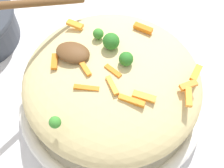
{
  "coord_description": "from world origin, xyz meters",
  "views": [
    {
      "loc": [
        0.09,
        -0.25,
        0.52
      ],
      "look_at": [
        0.0,
        0.0,
        0.09
      ],
      "focal_mm": 47.85,
      "sensor_mm": 36.0,
      "label": 1
    }
  ],
  "objects": [
    {
      "name": "ground_plane",
      "position": [
        0.0,
        0.0,
        0.0
      ],
      "size": [
        2.4,
        2.4,
        0.0
      ],
      "primitive_type": "plane",
      "color": "silver"
    },
    {
      "name": "serving_bowl",
      "position": [
        0.0,
        0.0,
        0.03
      ],
      "size": [
        0.34,
        0.34,
        0.05
      ],
      "color": "white",
      "rests_on": "ground_plane"
    },
    {
      "name": "pasta_mound",
      "position": [
        0.0,
        0.0,
        0.09
      ],
      "size": [
        0.31,
        0.3,
        0.1
      ],
      "primitive_type": "ellipsoid",
      "color": "#DBC689",
      "rests_on": "serving_bowl"
    },
    {
      "name": "carrot_piece_0",
      "position": [
        0.05,
        -0.05,
        0.14
      ],
      "size": [
        0.04,
        0.01,
        0.01
      ],
      "primitive_type": "cube",
      "rotation": [
        0.0,
        0.0,
        6.26
      ],
      "color": "orange",
      "rests_on": "pasta_mound"
    },
    {
      "name": "carrot_piece_1",
      "position": [
        0.13,
        0.03,
        0.14
      ],
      "size": [
        0.02,
        0.03,
        0.01
      ],
      "primitive_type": "cube",
      "rotation": [
        0.0,
        0.0,
        1.41
      ],
      "color": "orange",
      "rests_on": "pasta_mound"
    },
    {
      "name": "carrot_piece_2",
      "position": [
        -0.09,
        -0.02,
        0.14
      ],
      "size": [
        0.02,
        0.03,
        0.01
      ],
      "primitive_type": "cube",
      "rotation": [
        0.0,
        0.0,
        1.95
      ],
      "color": "orange",
      "rests_on": "pasta_mound"
    },
    {
      "name": "carrot_piece_3",
      "position": [
        -0.04,
        -0.02,
        0.14
      ],
      "size": [
        0.04,
        0.03,
        0.01
      ],
      "primitive_type": "cube",
      "rotation": [
        0.0,
        0.0,
        2.43
      ],
      "color": "orange",
      "rests_on": "pasta_mound"
    },
    {
      "name": "carrot_piece_4",
      "position": [
        0.01,
        -0.04,
        0.14
      ],
      "size": [
        0.03,
        0.03,
        0.01
      ],
      "primitive_type": "cube",
      "rotation": [
        0.0,
        0.0,
        5.47
      ],
      "color": "orange",
      "rests_on": "pasta_mound"
    },
    {
      "name": "carrot_piece_5",
      "position": [
        0.06,
        -0.04,
        0.14
      ],
      "size": [
        0.04,
        0.01,
        0.01
      ],
      "primitive_type": "cube",
      "rotation": [
        0.0,
        0.0,
        0.01
      ],
      "color": "orange",
      "rests_on": "pasta_mound"
    },
    {
      "name": "carrot_piece_6",
      "position": [
        0.02,
        0.09,
        0.14
      ],
      "size": [
        0.03,
        0.01,
        0.01
      ],
      "primitive_type": "cube",
      "rotation": [
        0.0,
        0.0,
        6.14
      ],
      "color": "orange",
      "rests_on": "pasta_mound"
    },
    {
      "name": "carrot_piece_7",
      "position": [
        0.12,
        -0.01,
        0.14
      ],
      "size": [
        0.02,
        0.03,
        0.01
      ],
      "primitive_type": "cube",
      "rotation": [
        0.0,
        0.0,
        1.82
      ],
      "color": "orange",
      "rests_on": "pasta_mound"
    },
    {
      "name": "carrot_piece_8",
      "position": [
        0.12,
        0.01,
        0.14
      ],
      "size": [
        0.03,
        0.03,
        0.01
      ],
      "primitive_type": "cube",
      "rotation": [
        0.0,
        0.0,
        3.87
      ],
      "color": "orange",
      "rests_on": "pasta_mound"
    },
    {
      "name": "carrot_piece_9",
      "position": [
        0.01,
        -0.01,
        0.14
      ],
      "size": [
        0.03,
        0.02,
        0.01
      ],
      "primitive_type": "cube",
      "rotation": [
        0.0,
        0.0,
        5.9
      ],
      "color": "orange",
      "rests_on": "pasta_mound"
    },
    {
      "name": "carrot_piece_10",
      "position": [
        -0.02,
        -0.05,
        0.14
      ],
      "size": [
        0.04,
        0.02,
        0.01
      ],
      "primitive_type": "cube",
      "rotation": [
        0.0,
        0.0,
        0.21
      ],
      "color": "orange",
      "rests_on": "pasta_mound"
    },
    {
      "name": "carrot_piece_11",
      "position": [
        -0.09,
        0.06,
        0.14
      ],
      "size": [
        0.03,
        0.01,
        0.01
      ],
      "primitive_type": "cube",
      "rotation": [
        0.0,
        0.0,
        3.01
      ],
      "color": "orange",
      "rests_on": "pasta_mound"
    },
    {
      "name": "broccoli_floret_0",
      "position": [
        -0.04,
        0.05,
        0.15
      ],
      "size": [
        0.02,
        0.02,
        0.02
      ],
      "color": "#377928",
      "rests_on": "pasta_mound"
    },
    {
      "name": "broccoli_floret_1",
      "position": [
        0.02,
        0.01,
        0.15
      ],
      "size": [
        0.02,
        0.02,
        0.03
      ],
      "color": "#296820",
      "rests_on": "pasta_mound"
    },
    {
      "name": "broccoli_floret_2",
      "position": [
        -0.04,
        -0.12,
        0.15
      ],
      "size": [
        0.02,
        0.02,
        0.02
      ],
      "color": "#377928",
      "rests_on": "pasta_mound"
    },
    {
      "name": "broccoli_floret_3",
      "position": [
        -0.01,
        0.03,
        0.15
      ],
      "size": [
        0.03,
        0.03,
        0.03
      ],
      "color": "#296820",
      "rests_on": "pasta_mound"
    },
    {
      "name": "serving_spoon",
      "position": [
        -0.1,
        0.02,
        0.16
      ],
      "size": [
        0.15,
        0.16,
        0.1
      ],
      "color": "brown",
      "rests_on": "pasta_mound"
    }
  ]
}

